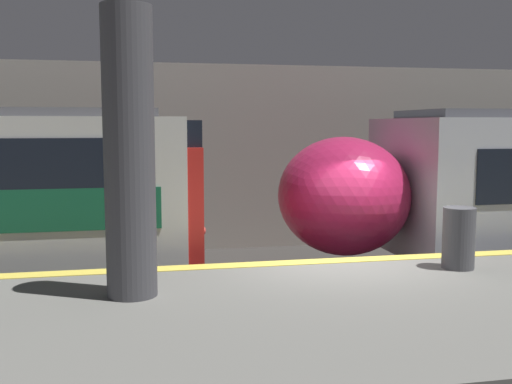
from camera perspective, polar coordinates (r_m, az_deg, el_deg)
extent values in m
plane|color=#33302D|center=(9.35, 7.77, -12.93)|extent=(120.00, 120.00, 0.00)
cube|color=slate|center=(7.28, 13.64, -14.12)|extent=(40.00, 4.33, 1.11)
cube|color=#EAD14C|center=(8.91, 8.20, -6.46)|extent=(40.00, 0.30, 0.01)
cube|color=#9E998E|center=(15.03, -0.17, 3.33)|extent=(50.00, 0.15, 4.57)
cylinder|color=#47474C|center=(6.95, -11.97, 3.56)|extent=(0.58, 0.58, 3.30)
ellipsoid|color=#B21E4C|center=(11.32, 8.29, -0.36)|extent=(2.42, 2.78, 2.21)
sphere|color=#F2EFCC|center=(11.09, 3.63, -2.50)|extent=(0.20, 0.20, 0.20)
cube|color=red|center=(10.71, -6.53, -1.15)|extent=(0.25, 2.96, 2.10)
cube|color=black|center=(10.62, -6.60, 4.49)|extent=(0.25, 2.66, 0.84)
sphere|color=#EA4C42|center=(10.11, -5.29, -3.69)|extent=(0.18, 0.18, 0.18)
sphere|color=#EA4C42|center=(11.44, -6.03, -2.52)|extent=(0.18, 0.18, 0.18)
cylinder|color=#4C4C51|center=(8.74, 18.74, -4.17)|extent=(0.44, 0.44, 0.85)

